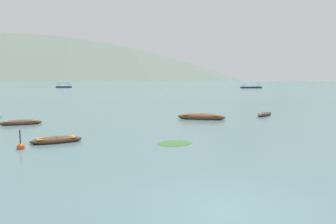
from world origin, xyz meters
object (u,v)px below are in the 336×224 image
(rowboat_3, at_px, (264,114))
(rowboat_5, at_px, (201,117))
(rowboat_6, at_px, (21,123))
(ferry_1, at_px, (251,87))
(rowboat_1, at_px, (56,140))
(mooring_buoy, at_px, (21,147))
(ferry_0, at_px, (64,87))

(rowboat_3, height_order, rowboat_5, rowboat_5)
(rowboat_6, bearing_deg, ferry_1, 64.71)
(rowboat_1, xyz_separation_m, mooring_buoy, (-1.40, -1.69, -0.04))
(rowboat_6, height_order, ferry_1, ferry_1)
(rowboat_6, height_order, mooring_buoy, mooring_buoy)
(rowboat_5, distance_m, mooring_buoy, 17.25)
(rowboat_5, bearing_deg, rowboat_1, -133.26)
(rowboat_1, height_order, rowboat_3, rowboat_1)
(rowboat_3, bearing_deg, rowboat_5, -159.38)
(rowboat_5, distance_m, rowboat_6, 16.02)
(rowboat_5, xyz_separation_m, rowboat_6, (-15.72, -3.09, -0.06))
(mooring_buoy, bearing_deg, rowboat_1, 50.40)
(rowboat_1, bearing_deg, rowboat_5, 46.74)
(rowboat_3, bearing_deg, ferry_1, 73.77)
(rowboat_3, xyz_separation_m, mooring_buoy, (-18.78, -15.31, -0.04))
(rowboat_6, bearing_deg, rowboat_1, -55.52)
(rowboat_1, distance_m, rowboat_5, 15.05)
(rowboat_1, relative_size, rowboat_6, 0.92)
(ferry_0, bearing_deg, rowboat_5, -68.61)
(rowboat_5, relative_size, ferry_0, 0.62)
(ferry_0, bearing_deg, rowboat_6, -75.37)
(rowboat_3, xyz_separation_m, ferry_0, (-56.61, 123.81, 0.31))
(ferry_1, relative_size, mooring_buoy, 8.12)
(rowboat_5, height_order, ferry_0, ferry_0)
(ferry_0, xyz_separation_m, ferry_1, (88.79, -13.21, -0.00))
(rowboat_6, relative_size, mooring_buoy, 2.96)
(rowboat_5, bearing_deg, mooring_buoy, -132.79)
(ferry_1, bearing_deg, rowboat_6, -115.29)
(rowboat_1, relative_size, ferry_0, 0.41)
(ferry_0, relative_size, ferry_1, 0.82)
(rowboat_1, xyz_separation_m, ferry_0, (-39.23, 137.43, 0.30))
(ferry_1, bearing_deg, ferry_0, 171.54)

